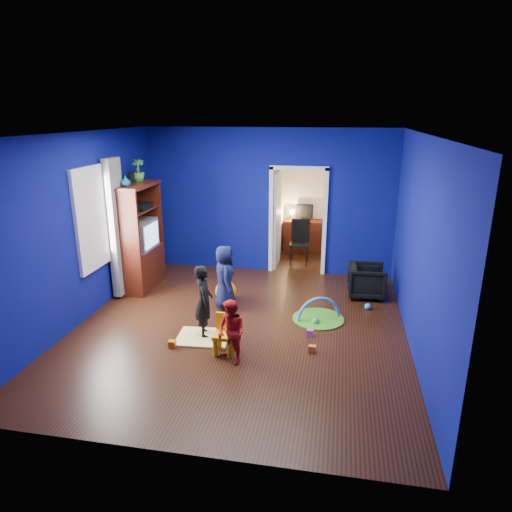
% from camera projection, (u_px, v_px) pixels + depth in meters
% --- Properties ---
extents(floor, '(5.00, 5.50, 0.01)m').
position_uv_depth(floor, '(240.00, 328.00, 7.02)').
color(floor, black).
rests_on(floor, ground).
extents(ceiling, '(5.00, 5.50, 0.01)m').
position_uv_depth(ceiling, '(237.00, 134.00, 6.15)').
color(ceiling, white).
rests_on(ceiling, wall_back).
extents(wall_back, '(5.00, 0.02, 2.90)m').
position_uv_depth(wall_back, '(268.00, 202.00, 9.16)').
color(wall_back, navy).
rests_on(wall_back, floor).
extents(wall_front, '(5.00, 0.02, 2.90)m').
position_uv_depth(wall_front, '(170.00, 318.00, 4.01)').
color(wall_front, navy).
rests_on(wall_front, floor).
extents(wall_left, '(0.02, 5.50, 2.90)m').
position_uv_depth(wall_left, '(80.00, 229.00, 7.02)').
color(wall_left, navy).
rests_on(wall_left, floor).
extents(wall_right, '(0.02, 5.50, 2.90)m').
position_uv_depth(wall_right, '(419.00, 246.00, 6.15)').
color(wall_right, navy).
rests_on(wall_right, floor).
extents(alcove, '(1.00, 1.75, 2.50)m').
position_uv_depth(alcove, '(302.00, 204.00, 9.94)').
color(alcove, silver).
rests_on(alcove, floor).
extents(armchair, '(0.67, 0.66, 0.59)m').
position_uv_depth(armchair, '(367.00, 281.00, 8.15)').
color(armchair, black).
rests_on(armchair, floor).
extents(child_black, '(0.39, 0.47, 1.10)m').
position_uv_depth(child_black, '(204.00, 301.00, 6.63)').
color(child_black, black).
rests_on(child_black, floor).
extents(child_navy, '(0.51, 0.62, 1.09)m').
position_uv_depth(child_navy, '(225.00, 277.00, 7.61)').
color(child_navy, black).
rests_on(child_navy, floor).
extents(toddler_red, '(0.54, 0.52, 0.87)m').
position_uv_depth(toddler_red, '(231.00, 332.00, 5.95)').
color(toddler_red, red).
rests_on(toddler_red, floor).
extents(vase, '(0.20, 0.20, 0.18)m').
position_uv_depth(vase, '(126.00, 181.00, 7.81)').
color(vase, '#0C6266').
rests_on(vase, tv_armoire).
extents(potted_plant, '(0.28, 0.28, 0.41)m').
position_uv_depth(potted_plant, '(138.00, 170.00, 8.26)').
color(potted_plant, '#357E2E').
rests_on(potted_plant, tv_armoire).
extents(tv_armoire, '(0.58, 1.14, 1.96)m').
position_uv_depth(tv_armoire, '(138.00, 237.00, 8.41)').
color(tv_armoire, '#3A1609').
rests_on(tv_armoire, floor).
extents(crt_tv, '(0.46, 0.70, 0.54)m').
position_uv_depth(crt_tv, '(140.00, 235.00, 8.39)').
color(crt_tv, silver).
rests_on(crt_tv, tv_armoire).
extents(yellow_blanket, '(0.79, 0.66, 0.03)m').
position_uv_depth(yellow_blanket, '(203.00, 337.00, 6.70)').
color(yellow_blanket, '#F2E07A').
rests_on(yellow_blanket, floor).
extents(hopper_ball, '(0.37, 0.37, 0.37)m').
position_uv_depth(hopper_ball, '(226.00, 291.00, 7.96)').
color(hopper_ball, yellow).
rests_on(hopper_ball, floor).
extents(kid_chair, '(0.28, 0.28, 0.50)m').
position_uv_depth(kid_chair, '(224.00, 337.00, 6.22)').
color(kid_chair, yellow).
rests_on(kid_chair, floor).
extents(play_mat, '(0.82, 0.82, 0.02)m').
position_uv_depth(play_mat, '(318.00, 319.00, 7.31)').
color(play_mat, green).
rests_on(play_mat, floor).
extents(toy_arch, '(0.68, 0.38, 0.74)m').
position_uv_depth(toy_arch, '(318.00, 318.00, 7.31)').
color(toy_arch, '#3F8CD8').
rests_on(toy_arch, floor).
extents(window_left, '(0.03, 0.95, 1.55)m').
position_uv_depth(window_left, '(92.00, 218.00, 7.32)').
color(window_left, white).
rests_on(window_left, wall_left).
extents(curtain, '(0.14, 0.42, 2.40)m').
position_uv_depth(curtain, '(117.00, 228.00, 7.90)').
color(curtain, slate).
rests_on(curtain, floor).
extents(doorway, '(1.16, 0.10, 2.10)m').
position_uv_depth(doorway, '(298.00, 223.00, 9.18)').
color(doorway, white).
rests_on(doorway, floor).
extents(study_desk, '(0.88, 0.44, 0.75)m').
position_uv_depth(study_desk, '(303.00, 236.00, 10.80)').
color(study_desk, '#3D140A').
rests_on(study_desk, floor).
extents(desk_monitor, '(0.40, 0.05, 0.32)m').
position_uv_depth(desk_monitor, '(304.00, 211.00, 10.74)').
color(desk_monitor, black).
rests_on(desk_monitor, study_desk).
extents(desk_lamp, '(0.14, 0.14, 0.14)m').
position_uv_depth(desk_lamp, '(292.00, 212.00, 10.73)').
color(desk_lamp, '#FFD88C').
rests_on(desk_lamp, study_desk).
extents(folding_chair, '(0.40, 0.40, 0.92)m').
position_uv_depth(folding_chair, '(299.00, 243.00, 9.87)').
color(folding_chair, black).
rests_on(folding_chair, floor).
extents(book_shelf, '(0.88, 0.24, 0.04)m').
position_uv_depth(book_shelf, '(306.00, 165.00, 10.40)').
color(book_shelf, white).
rests_on(book_shelf, study_desk).
extents(toy_0, '(0.10, 0.08, 0.10)m').
position_uv_depth(toy_0, '(312.00, 349.00, 6.31)').
color(toy_0, orange).
rests_on(toy_0, floor).
extents(toy_1, '(0.11, 0.11, 0.11)m').
position_uv_depth(toy_1, '(368.00, 306.00, 7.67)').
color(toy_1, '#29B3ED').
rests_on(toy_1, floor).
extents(toy_2, '(0.10, 0.08, 0.10)m').
position_uv_depth(toy_2, '(172.00, 344.00, 6.44)').
color(toy_2, orange).
rests_on(toy_2, floor).
extents(toy_3, '(0.11, 0.11, 0.11)m').
position_uv_depth(toy_3, '(316.00, 321.00, 7.14)').
color(toy_3, green).
rests_on(toy_3, floor).
extents(toy_4, '(0.10, 0.08, 0.10)m').
position_uv_depth(toy_4, '(310.00, 333.00, 6.77)').
color(toy_4, '#C94B9D').
rests_on(toy_4, floor).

